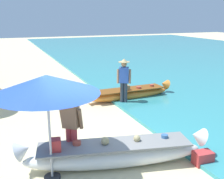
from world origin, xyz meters
TOP-DOWN VIEW (x-y plane):
  - ground_plane at (0.00, 0.00)m, footprint 80.00×80.00m
  - boat_white_foreground at (0.33, -0.28)m, footprint 4.52×1.62m
  - boat_orange_midground at (2.96, 4.46)m, footprint 4.01×0.85m
  - person_vendor_hatted at (2.49, 3.90)m, footprint 0.58×0.45m
  - person_tourist_customer at (-0.55, 0.23)m, footprint 0.55×0.50m
  - patio_umbrella_large at (-1.13, -0.26)m, footprint 2.15×2.15m
  - cooler_box at (2.31, -1.01)m, footprint 0.47×0.34m

SIDE VIEW (x-z plane):
  - ground_plane at x=0.00m, z-range 0.00..0.00m
  - cooler_box at x=2.31m, z-range 0.00..0.33m
  - boat_orange_midground at x=2.96m, z-range -0.11..0.63m
  - boat_white_foreground at x=0.33m, z-range -0.11..0.75m
  - person_tourist_customer at x=-0.55m, z-range 0.12..1.83m
  - person_vendor_hatted at x=2.49m, z-range 0.15..1.98m
  - patio_umbrella_large at x=-1.13m, z-range 0.95..3.27m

